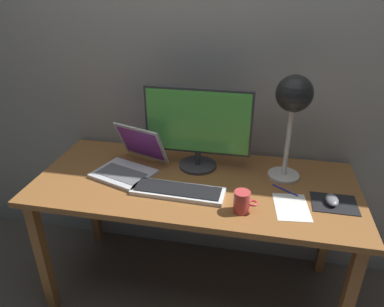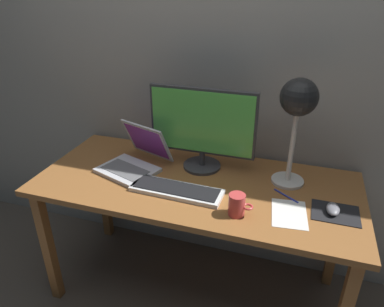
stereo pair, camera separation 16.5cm
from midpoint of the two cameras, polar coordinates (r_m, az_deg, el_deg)
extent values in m
plane|color=brown|center=(2.26, 2.77, -20.80)|extent=(4.80, 4.80, 0.00)
cube|color=#9E998E|center=(1.95, 6.89, 15.81)|extent=(4.80, 0.06, 2.60)
cube|color=#935B2D|center=(1.79, 3.27, -4.97)|extent=(1.60, 0.70, 0.03)
cube|color=#935B2D|center=(2.09, -19.97, -14.06)|extent=(0.05, 0.05, 0.71)
cube|color=#935B2D|center=(2.46, -12.10, -5.99)|extent=(0.05, 0.05, 0.71)
cube|color=#935B2D|center=(2.23, 24.21, -11.97)|extent=(0.05, 0.05, 0.71)
cylinder|color=#38383A|center=(1.91, 4.08, -2.00)|extent=(0.20, 0.20, 0.01)
cylinder|color=#38383A|center=(1.89, 4.12, -0.82)|extent=(0.03, 0.03, 0.07)
cube|color=#38383A|center=(1.80, 4.34, 5.10)|extent=(0.55, 0.03, 0.35)
cube|color=#59C64C|center=(1.79, 4.21, 4.91)|extent=(0.53, 0.00, 0.32)
cube|color=silver|center=(1.69, 0.33, -6.02)|extent=(0.44, 0.15, 0.02)
cube|color=black|center=(1.68, 0.33, -5.68)|extent=(0.41, 0.13, 0.01)
cube|color=silver|center=(1.87, -7.83, -2.74)|extent=(0.34, 0.31, 0.02)
cube|color=slate|center=(1.86, -8.21, -2.65)|extent=(0.27, 0.20, 0.00)
cube|color=silver|center=(1.92, -4.78, 2.03)|extent=(0.30, 0.19, 0.21)
cube|color=purple|center=(1.92, -4.78, 2.03)|extent=(0.27, 0.17, 0.18)
cylinder|color=beige|center=(1.86, 17.54, -4.24)|extent=(0.16, 0.16, 0.01)
cylinder|color=silver|center=(1.76, 18.44, 1.42)|extent=(0.02, 0.02, 0.39)
sphere|color=black|center=(1.68, 19.57, 8.48)|extent=(0.17, 0.17, 0.17)
sphere|color=#FFEAB2|center=(1.69, 19.35, 7.00)|extent=(0.06, 0.06, 0.06)
cube|color=black|center=(1.71, 24.66, -8.74)|extent=(0.20, 0.16, 0.00)
ellipsoid|color=slate|center=(1.70, 24.34, -8.20)|extent=(0.06, 0.10, 0.03)
cylinder|color=#CC3F3F|center=(1.55, 10.27, -8.20)|extent=(0.07, 0.07, 0.10)
torus|color=#CC3F3F|center=(1.54, 12.03, -8.46)|extent=(0.05, 0.05, 0.01)
cube|color=white|center=(1.63, 18.19, -9.25)|extent=(0.17, 0.23, 0.00)
cylinder|color=#2633A5|center=(1.74, 17.51, -6.59)|extent=(0.12, 0.09, 0.01)
camera|label=1|loc=(0.08, -87.14, 1.45)|focal=33.25mm
camera|label=2|loc=(0.08, 92.86, -1.45)|focal=33.25mm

